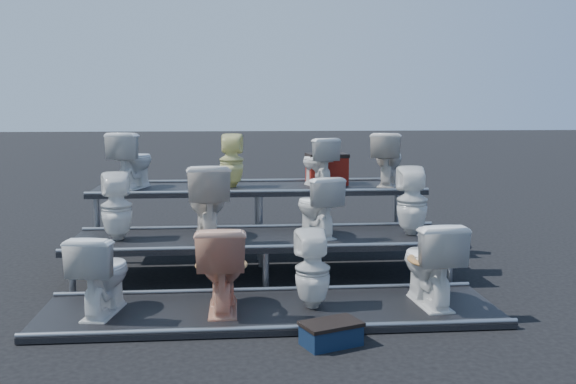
{
  "coord_description": "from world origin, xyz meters",
  "views": [
    {
      "loc": [
        -0.34,
        -7.01,
        1.93
      ],
      "look_at": [
        0.29,
        0.1,
        0.95
      ],
      "focal_mm": 40.0,
      "sensor_mm": 36.0,
      "label": 1
    }
  ],
  "objects": [
    {
      "name": "toilet_7",
      "position": [
        1.69,
        0.0,
        0.85
      ],
      "size": [
        0.38,
        0.39,
        0.77
      ],
      "primitive_type": "imported",
      "rotation": [
        0.0,
        0.0,
        3.04
      ],
      "color": "white",
      "rests_on": "tier_mid"
    },
    {
      "name": "toilet_4",
      "position": [
        -1.59,
        0.0,
        0.83
      ],
      "size": [
        0.39,
        0.4,
        0.74
      ],
      "primitive_type": "imported",
      "rotation": [
        0.0,
        0.0,
        3.34
      ],
      "color": "white",
      "rests_on": "tier_mid"
    },
    {
      "name": "toilet_9",
      "position": [
        -0.34,
        1.3,
        1.21
      ],
      "size": [
        0.34,
        0.34,
        0.69
      ],
      "primitive_type": "imported",
      "rotation": [
        0.0,
        0.0,
        3.05
      ],
      "color": "#EEE999",
      "rests_on": "tier_back"
    },
    {
      "name": "toilet_2",
      "position": [
        0.39,
        -1.3,
        0.42
      ],
      "size": [
        0.34,
        0.35,
        0.72
      ],
      "primitive_type": "imported",
      "rotation": [
        0.0,
        0.0,
        3.19
      ],
      "color": "white",
      "rests_on": "tier_front"
    },
    {
      "name": "toilet_10",
      "position": [
        0.79,
        1.3,
        1.18
      ],
      "size": [
        0.53,
        0.71,
        0.64
      ],
      "primitive_type": "imported",
      "rotation": [
        0.0,
        0.0,
        3.45
      ],
      "color": "white",
      "rests_on": "tier_back"
    },
    {
      "name": "toilet_0",
      "position": [
        -1.51,
        -1.3,
        0.43
      ],
      "size": [
        0.53,
        0.78,
        0.74
      ],
      "primitive_type": "imported",
      "rotation": [
        0.0,
        0.0,
        2.96
      ],
      "color": "white",
      "rests_on": "tier_front"
    },
    {
      "name": "toilet_8",
      "position": [
        -1.61,
        1.3,
        1.22
      ],
      "size": [
        0.6,
        0.8,
        0.72
      ],
      "primitive_type": "imported",
      "rotation": [
        0.0,
        0.0,
        2.83
      ],
      "color": "white",
      "rests_on": "tier_back"
    },
    {
      "name": "toilet_3",
      "position": [
        1.5,
        -1.3,
        0.46
      ],
      "size": [
        0.51,
        0.82,
        0.8
      ],
      "primitive_type": "imported",
      "rotation": [
        0.0,
        0.0,
        3.22
      ],
      "color": "white",
      "rests_on": "tier_front"
    },
    {
      "name": "step_stool",
      "position": [
        0.44,
        -2.1,
        0.08
      ],
      "size": [
        0.52,
        0.42,
        0.16
      ],
      "primitive_type": "cube",
      "rotation": [
        0.0,
        0.0,
        0.37
      ],
      "color": "#0E1D34",
      "rests_on": "ground"
    },
    {
      "name": "tier_front",
      "position": [
        0.0,
        -1.3,
        0.03
      ],
      "size": [
        4.2,
        1.2,
        0.06
      ],
      "primitive_type": "cube",
      "color": "black",
      "rests_on": "ground"
    },
    {
      "name": "red_crate",
      "position": [
        0.93,
        1.49,
        1.04
      ],
      "size": [
        0.53,
        0.44,
        0.37
      ],
      "primitive_type": "cube",
      "rotation": [
        0.0,
        0.0,
        0.07
      ],
      "color": "maroon",
      "rests_on": "tier_back"
    },
    {
      "name": "ground",
      "position": [
        0.0,
        0.0,
        0.0
      ],
      "size": [
        80.0,
        80.0,
        0.0
      ],
      "primitive_type": "plane",
      "color": "black",
      "rests_on": "ground"
    },
    {
      "name": "tier_mid",
      "position": [
        0.0,
        0.0,
        0.23
      ],
      "size": [
        4.2,
        1.2,
        0.46
      ],
      "primitive_type": "cube",
      "color": "black",
      "rests_on": "ground"
    },
    {
      "name": "toilet_1",
      "position": [
        -0.44,
        -1.3,
        0.46
      ],
      "size": [
        0.45,
        0.79,
        0.8
      ],
      "primitive_type": "imported",
      "rotation": [
        0.0,
        0.0,
        3.13
      ],
      "color": "#E09D7D",
      "rests_on": "tier_front"
    },
    {
      "name": "toilet_5",
      "position": [
        -0.62,
        0.0,
        0.87
      ],
      "size": [
        0.55,
        0.86,
        0.83
      ],
      "primitive_type": "imported",
      "rotation": [
        0.0,
        0.0,
        3.25
      ],
      "color": "silver",
      "rests_on": "tier_mid"
    },
    {
      "name": "toilet_6",
      "position": [
        0.6,
        0.0,
        0.8
      ],
      "size": [
        0.57,
        0.76,
        0.69
      ],
      "primitive_type": "imported",
      "rotation": [
        0.0,
        0.0,
        3.46
      ],
      "color": "white",
      "rests_on": "tier_mid"
    },
    {
      "name": "tier_back",
      "position": [
        0.0,
        1.3,
        0.43
      ],
      "size": [
        4.2,
        1.2,
        0.86
      ],
      "primitive_type": "cube",
      "color": "black",
      "rests_on": "ground"
    },
    {
      "name": "toilet_11",
      "position": [
        1.72,
        1.3,
        1.21
      ],
      "size": [
        0.61,
        0.78,
        0.7
      ],
      "primitive_type": "imported",
      "rotation": [
        0.0,
        0.0,
        2.79
      ],
      "color": "silver",
      "rests_on": "tier_back"
    }
  ]
}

